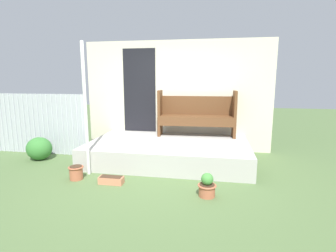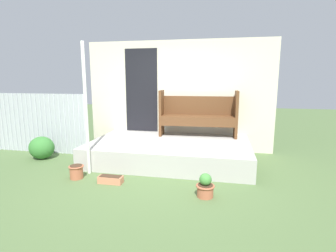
{
  "view_description": "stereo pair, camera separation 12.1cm",
  "coord_description": "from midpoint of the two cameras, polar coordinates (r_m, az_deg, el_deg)",
  "views": [
    {
      "loc": [
        1.05,
        -4.27,
        1.71
      ],
      "look_at": [
        0.21,
        0.34,
        0.86
      ],
      "focal_mm": 28.0,
      "sensor_mm": 36.0,
      "label": 1
    },
    {
      "loc": [
        1.17,
        -4.24,
        1.71
      ],
      "look_at": [
        0.21,
        0.34,
        0.86
      ],
      "focal_mm": 28.0,
      "sensor_mm": 36.0,
      "label": 2
    }
  ],
  "objects": [
    {
      "name": "planter_box_rect",
      "position": [
        4.53,
        -13.02,
        -11.39
      ],
      "size": [
        0.4,
        0.16,
        0.12
      ],
      "color": "tan",
      "rests_on": "ground_plane"
    },
    {
      "name": "shrub_by_fence",
      "position": [
        6.26,
        -26.73,
        -4.41
      ],
      "size": [
        0.53,
        0.48,
        0.49
      ],
      "color": "#387A33",
      "rests_on": "ground_plane"
    },
    {
      "name": "flower_pot_left",
      "position": [
        4.86,
        -20.05,
        -9.39
      ],
      "size": [
        0.26,
        0.26,
        0.24
      ],
      "color": "#B26042",
      "rests_on": "ground_plane"
    },
    {
      "name": "support_post",
      "position": [
        4.82,
        -18.22,
        3.28
      ],
      "size": [
        0.06,
        0.06,
        2.34
      ],
      "color": "white",
      "rests_on": "ground_plane"
    },
    {
      "name": "fence_corrugated",
      "position": [
        6.86,
        -28.35,
        0.46
      ],
      "size": [
        2.77,
        0.05,
        1.38
      ],
      "color": "#ADB2B7",
      "rests_on": "ground_plane"
    },
    {
      "name": "flower_pot_middle",
      "position": [
        3.97,
        7.61,
        -12.88
      ],
      "size": [
        0.28,
        0.28,
        0.36
      ],
      "color": "#B26042",
      "rests_on": "ground_plane"
    },
    {
      "name": "house_wall",
      "position": [
        6.34,
        0.88,
        6.6
      ],
      "size": [
        4.48,
        0.08,
        2.6
      ],
      "color": "beige",
      "rests_on": "ground_plane"
    },
    {
      "name": "porch_slab",
      "position": [
        5.54,
        -0.47,
        -5.5
      ],
      "size": [
        3.28,
        1.96,
        0.41
      ],
      "color": "#B2AFA8",
      "rests_on": "ground_plane"
    },
    {
      "name": "ground_plane",
      "position": [
        4.72,
        -4.08,
        -11.03
      ],
      "size": [
        24.0,
        24.0,
        0.0
      ],
      "primitive_type": "plane",
      "color": "#516B3D"
    },
    {
      "name": "bench",
      "position": [
        5.99,
        5.66,
        2.86
      ],
      "size": [
        1.75,
        0.48,
        1.04
      ],
      "rotation": [
        0.0,
        0.0,
        0.05
      ],
      "color": "brown",
      "rests_on": "porch_slab"
    }
  ]
}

